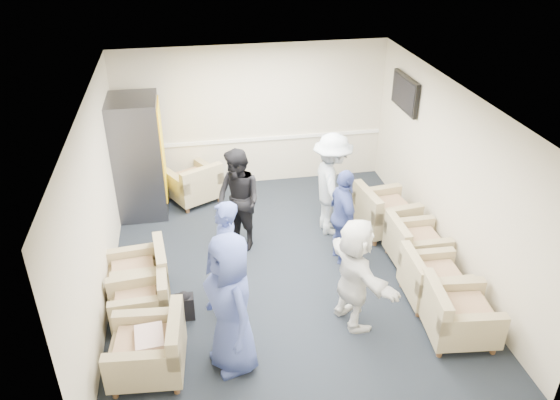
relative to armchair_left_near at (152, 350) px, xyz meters
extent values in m
plane|color=black|center=(1.86, 1.71, -0.34)|extent=(6.00, 6.00, 0.00)
plane|color=white|center=(1.86, 1.71, 2.36)|extent=(6.00, 6.00, 0.00)
cube|color=beige|center=(1.86, 4.71, 1.01)|extent=(5.00, 0.02, 2.70)
cube|color=beige|center=(1.86, -1.29, 1.01)|extent=(5.00, 0.02, 2.70)
cube|color=beige|center=(-0.64, 1.71, 1.01)|extent=(0.02, 6.00, 2.70)
cube|color=beige|center=(4.36, 1.71, 1.01)|extent=(0.02, 6.00, 2.70)
cube|color=white|center=(1.86, 4.69, 0.56)|extent=(4.98, 0.04, 0.06)
cube|color=black|center=(4.30, 3.51, 1.71)|extent=(0.07, 1.00, 0.58)
cube|color=black|center=(4.26, 3.51, 1.71)|extent=(0.01, 0.92, 0.50)
cube|color=#4B4B53|center=(4.34, 3.51, 1.56)|extent=(0.04, 0.10, 0.25)
cube|color=#9A8963|center=(-0.06, 0.01, -0.08)|extent=(0.92, 0.92, 0.28)
cube|color=#9E7857|center=(-0.06, 0.01, 0.11)|extent=(0.63, 0.60, 0.10)
cube|color=#9A8963|center=(0.29, -0.03, 0.26)|extent=(0.21, 0.86, 0.40)
cube|color=#9A8963|center=(-0.18, 0.99, -0.11)|extent=(0.78, 0.78, 0.25)
cube|color=#9E7857|center=(-0.18, 0.99, 0.06)|extent=(0.54, 0.50, 0.09)
cube|color=#9A8963|center=(0.13, 1.00, 0.19)|extent=(0.15, 0.75, 0.35)
cube|color=#9A8963|center=(-0.23, 1.48, -0.09)|extent=(0.89, 0.89, 0.27)
cube|color=#9E7857|center=(-0.23, 1.48, 0.09)|extent=(0.61, 0.58, 0.10)
cube|color=#9A8963|center=(0.11, 1.51, 0.23)|extent=(0.21, 0.82, 0.38)
cube|color=#9A8963|center=(3.81, -0.07, -0.08)|extent=(0.92, 0.92, 0.28)
cube|color=#9E7857|center=(3.81, -0.07, 0.10)|extent=(0.64, 0.60, 0.10)
cube|color=#9A8963|center=(3.47, -0.03, 0.25)|extent=(0.23, 0.85, 0.39)
cube|color=#9A8963|center=(3.81, 0.68, -0.10)|extent=(0.82, 0.82, 0.26)
cube|color=#9E7857|center=(3.81, 0.68, 0.08)|extent=(0.57, 0.53, 0.09)
cube|color=#9A8963|center=(3.48, 0.69, 0.22)|extent=(0.16, 0.80, 0.37)
cube|color=#9A8963|center=(3.91, 1.56, -0.10)|extent=(0.80, 0.80, 0.26)
cube|color=#9E7857|center=(3.91, 1.56, 0.08)|extent=(0.55, 0.51, 0.09)
cube|color=#9A8963|center=(3.58, 1.55, 0.22)|extent=(0.13, 0.79, 0.37)
cube|color=#9A8963|center=(3.76, 2.50, -0.07)|extent=(0.97, 0.97, 0.29)
cube|color=#9E7857|center=(3.76, 2.50, 0.12)|extent=(0.67, 0.63, 0.10)
cube|color=#9A8963|center=(3.40, 2.46, 0.27)|extent=(0.25, 0.88, 0.41)
cube|color=#9A8963|center=(0.65, 4.15, -0.09)|extent=(1.12, 1.12, 0.27)
cube|color=#9E7857|center=(0.65, 4.15, 0.10)|extent=(0.74, 0.76, 0.10)
cube|color=#9A8963|center=(0.81, 3.85, 0.25)|extent=(0.79, 0.51, 0.39)
cube|color=#4B4B53|center=(-0.24, 3.94, 0.70)|extent=(0.82, 0.99, 2.08)
cube|color=orange|center=(0.18, 3.94, 0.81)|extent=(0.02, 0.84, 1.67)
cube|color=black|center=(0.18, 3.94, -0.06)|extent=(0.02, 0.49, 0.13)
cube|color=black|center=(0.39, 0.90, -0.16)|extent=(0.25, 0.18, 0.35)
sphere|color=black|center=(0.39, 0.90, 0.00)|extent=(0.18, 0.18, 0.18)
cube|color=silver|center=(-0.01, 0.01, 0.17)|extent=(0.35, 0.45, 0.12)
imported|color=#3F4E97|center=(0.94, -0.02, 0.57)|extent=(0.82, 1.02, 1.81)
imported|color=#3F4E97|center=(0.97, 1.01, 0.48)|extent=(0.48, 0.65, 1.64)
imported|color=black|center=(1.31, 2.49, 0.49)|extent=(0.96, 1.02, 1.66)
imported|color=silver|center=(2.85, 2.67, 0.53)|extent=(0.66, 1.13, 1.74)
imported|color=#3F4E97|center=(2.81, 1.83, 0.43)|extent=(0.43, 0.92, 1.53)
imported|color=white|center=(2.56, 0.44, 0.44)|extent=(0.79, 1.51, 1.55)
camera|label=1|loc=(0.63, -4.87, 4.62)|focal=35.00mm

